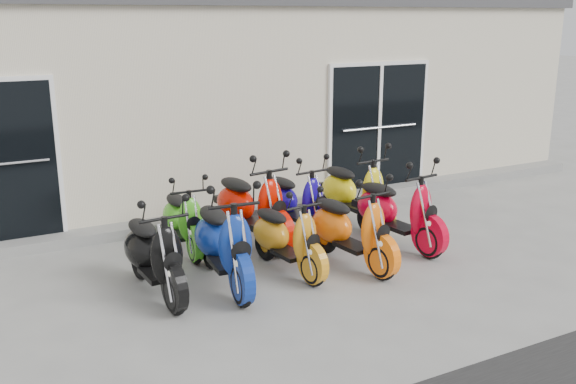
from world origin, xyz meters
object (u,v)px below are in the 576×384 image
scooter_front_black (153,242)px  scooter_front_red (398,200)px  scooter_back_red (252,196)px  scooter_front_blue (223,231)px  scooter_back_green (183,211)px  scooter_back_blue (296,192)px  scooter_front_orange_a (287,228)px  scooter_front_orange_b (351,218)px  scooter_back_yellow (355,182)px

scooter_front_black → scooter_front_red: size_ratio=0.97×
scooter_back_red → scooter_front_blue: bearing=-136.5°
scooter_back_red → scooter_back_green: bearing=161.3°
scooter_front_blue → scooter_front_red: bearing=8.0°
scooter_front_blue → scooter_back_red: size_ratio=0.99×
scooter_front_black → scooter_back_red: scooter_back_red is taller
scooter_back_red → scooter_back_blue: scooter_back_red is taller
scooter_front_blue → scooter_front_red: 2.61m
scooter_front_orange_a → scooter_back_red: bearing=80.3°
scooter_front_orange_b → scooter_back_green: (-1.69, 1.49, -0.06)m
scooter_front_black → scooter_front_orange_a: (1.63, -0.09, -0.05)m
scooter_front_blue → scooter_back_red: (0.90, 1.16, 0.01)m
scooter_front_red → scooter_back_green: scooter_front_red is taller
scooter_back_yellow → scooter_front_orange_b: bearing=-129.0°
scooter_front_orange_b → scooter_front_red: scooter_front_red is taller
scooter_front_orange_a → scooter_back_red: scooter_back_red is taller
scooter_front_red → scooter_back_yellow: (0.02, 1.06, 0.01)m
scooter_front_blue → scooter_back_yellow: 2.89m
scooter_front_blue → scooter_front_red: (2.60, 0.14, -0.03)m
scooter_front_orange_b → scooter_front_red: (0.95, 0.31, 0.02)m
scooter_front_blue → scooter_back_red: bearing=57.2°
scooter_front_black → scooter_front_red: 3.39m
scooter_front_orange_b → scooter_front_red: 1.00m
scooter_front_red → scooter_front_black: bearing=173.0°
scooter_front_black → scooter_front_blue: (0.79, -0.12, 0.05)m
scooter_back_green → scooter_back_blue: (1.68, -0.07, 0.05)m
scooter_back_blue → scooter_front_orange_b: bearing=-97.0°
scooter_front_blue → scooter_front_orange_a: scooter_front_blue is taller
scooter_front_orange_a → scooter_back_yellow: (1.78, 1.18, 0.08)m
scooter_front_blue → scooter_back_red: scooter_back_red is taller
scooter_back_green → scooter_front_orange_b: bearing=-37.8°
scooter_front_orange_a → scooter_back_green: (-0.87, 1.31, -0.01)m
scooter_front_orange_a → scooter_front_orange_b: (0.81, -0.18, 0.05)m
scooter_front_black → scooter_back_yellow: 3.58m
scooter_front_orange_b → scooter_front_blue: bearing=167.5°
scooter_front_orange_a → scooter_back_red: 1.15m
scooter_back_yellow → scooter_front_orange_a: bearing=-150.0°
scooter_back_blue → scooter_back_yellow: size_ratio=0.94×
scooter_front_orange_a → scooter_back_green: scooter_front_orange_a is taller
scooter_front_orange_b → scooter_back_yellow: 1.68m
scooter_back_blue → scooter_back_yellow: bearing=-10.6°
scooter_front_orange_a → scooter_front_red: (1.77, 0.12, 0.07)m
scooter_front_orange_a → scooter_front_orange_b: bearing=-19.4°
scooter_front_black → scooter_back_yellow: scooter_back_yellow is taller
scooter_front_orange_b → scooter_back_red: bearing=112.6°
scooter_back_blue → scooter_back_yellow: 0.99m
scooter_back_red → scooter_back_yellow: size_ratio=1.05×
scooter_back_red → scooter_back_yellow: scooter_back_red is taller
scooter_front_blue → scooter_front_orange_b: (1.65, -0.16, -0.05)m
scooter_back_green → scooter_back_blue: bearing=1.4°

